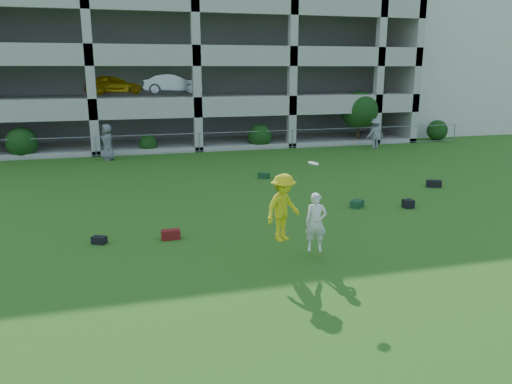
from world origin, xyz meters
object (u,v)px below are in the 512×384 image
object	(u,v)px
bystander_c	(108,142)
crate_d	(408,204)
parking_garage	(179,54)
bystander_f	(375,134)
frisbee_contest	(290,211)
stucco_building	(443,68)

from	to	relation	value
bystander_c	crate_d	size ratio (longest dim) A/B	5.70
bystander_c	parking_garage	bearing A→B (deg)	137.09
bystander_c	bystander_f	xyz separation A→B (m)	(16.36, -0.15, -0.06)
bystander_c	frisbee_contest	world-z (taller)	frisbee_contest
bystander_f	parking_garage	distance (m)	15.83
bystander_f	frisbee_contest	distance (m)	20.20
crate_d	frisbee_contest	distance (m)	7.03
bystander_f	frisbee_contest	bearing A→B (deg)	51.38
parking_garage	bystander_c	bearing A→B (deg)	-117.97
stucco_building	crate_d	size ratio (longest dim) A/B	45.71
crate_d	parking_garage	distance (m)	24.42
stucco_building	frisbee_contest	xyz separation A→B (m)	(-23.43, -27.02, -3.64)
frisbee_contest	parking_garage	distance (m)	27.13
crate_d	stucco_building	bearing A→B (deg)	53.10
crate_d	frisbee_contest	xyz separation A→B (m)	(-5.88, -3.66, 1.21)
stucco_building	bystander_f	xyz separation A→B (m)	(-11.94, -10.42, -4.06)
stucco_building	frisbee_contest	bearing A→B (deg)	-130.92
stucco_building	parking_garage	world-z (taller)	parking_garage
bystander_f	parking_garage	xyz separation A→B (m)	(-11.07, 10.12, 5.07)
frisbee_contest	parking_garage	bearing A→B (deg)	89.11
bystander_c	crate_d	distance (m)	16.97
stucco_building	parking_garage	xyz separation A→B (m)	(-23.01, -0.30, 1.01)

